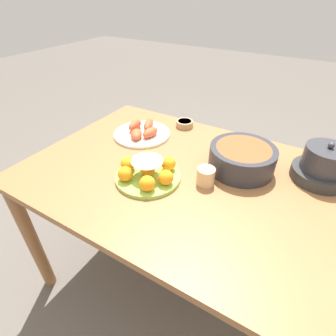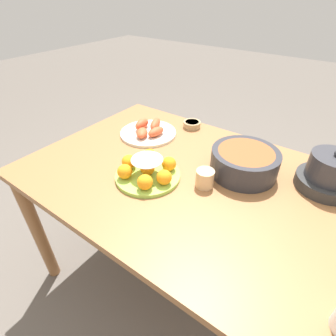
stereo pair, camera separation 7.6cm
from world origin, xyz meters
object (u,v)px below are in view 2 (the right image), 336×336
Objects in this scene: dining_table at (187,192)px; seafood_platter at (149,131)px; serving_bowl at (244,162)px; sauce_bowl at (192,124)px; cake_plate at (147,170)px; warming_pot at (329,174)px; cup_far at (205,178)px.

seafood_platter is (-0.36, 0.18, 0.12)m from dining_table.
serving_bowl is (0.18, 0.15, 0.15)m from dining_table.
sauce_bowl is 0.32× the size of seafood_platter.
cake_plate is 1.21× the size of warming_pot.
seafood_platter is (-0.23, 0.29, -0.02)m from cake_plate.
dining_table is at bearing 41.49° from cake_plate.
serving_bowl is 1.24× the size of warming_pot.
dining_table is 0.55m from warming_pot.
seafood_platter reaches higher than sauce_bowl.
serving_bowl is 3.84× the size of cup_far.
cake_plate reaches higher than dining_table.
warming_pot is at bearing 4.41° from seafood_platter.
dining_table is 6.19× the size of warming_pot.
dining_table is at bearing -152.68° from warming_pot.
sauce_bowl is at bearing 119.50° from dining_table.
sauce_bowl is (-0.39, 0.23, -0.04)m from serving_bowl.
serving_bowl reaches higher than sauce_bowl.
dining_table is 4.99× the size of serving_bowl.
cake_plate is at bearing -51.27° from seafood_platter.
cup_far is at bearing -24.25° from seafood_platter.
sauce_bowl is at bearing 168.70° from warming_pot.
dining_table is 5.12× the size of cake_plate.
dining_table is 0.27m from serving_bowl.
cake_plate reaches higher than cup_far.
serving_bowl is at bearing 62.68° from cup_far.
warming_pot is (0.38, 0.26, 0.03)m from cup_far.
warming_pot is (0.68, -0.14, 0.04)m from sauce_bowl.
serving_bowl is at bearing -161.84° from warming_pot.
warming_pot reaches higher than serving_bowl.
warming_pot is (0.83, 0.06, 0.04)m from seafood_platter.
sauce_bowl is 0.50m from cup_far.
cup_far reaches higher than dining_table.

